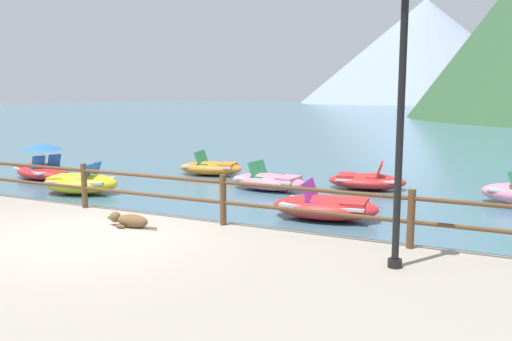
{
  "coord_description": "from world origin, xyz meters",
  "views": [
    {
      "loc": [
        6.48,
        -6.86,
        2.86
      ],
      "look_at": [
        0.7,
        5.0,
        0.9
      ],
      "focal_mm": 37.27,
      "sensor_mm": 36.0,
      "label": 1
    }
  ],
  "objects": [
    {
      "name": "lamp_post",
      "position": [
        5.07,
        0.5,
        2.78
      ],
      "size": [
        0.28,
        0.28,
        3.93
      ],
      "color": "black",
      "rests_on": "promenade_dock"
    },
    {
      "name": "ground_plane",
      "position": [
        0.0,
        40.0,
        0.0
      ],
      "size": [
        200.0,
        200.0,
        0.0
      ],
      "primitive_type": "plane",
      "color": "#477084"
    },
    {
      "name": "pedal_boat_0",
      "position": [
        -2.9,
        8.82,
        0.26
      ],
      "size": [
        2.41,
        1.48,
        0.83
      ],
      "color": "orange",
      "rests_on": "ground"
    },
    {
      "name": "pedal_boat_5",
      "position": [
        2.74,
        4.43,
        0.28
      ],
      "size": [
        2.55,
        1.59,
        0.86
      ],
      "color": "red",
      "rests_on": "ground"
    },
    {
      "name": "pedal_boat_3",
      "position": [
        -4.47,
        4.28,
        0.3
      ],
      "size": [
        2.4,
        1.86,
        0.89
      ],
      "color": "yellow",
      "rests_on": "ground"
    },
    {
      "name": "pedal_boat_6",
      "position": [
        -7.51,
        5.65,
        0.39
      ],
      "size": [
        2.81,
        2.04,
        1.2
      ],
      "color": "red",
      "rests_on": "ground"
    },
    {
      "name": "pedal_boat_4",
      "position": [
        2.62,
        8.56,
        0.24
      ],
      "size": [
        2.46,
        1.67,
        0.81
      ],
      "color": "red",
      "rests_on": "ground"
    },
    {
      "name": "dog_resting",
      "position": [
        0.23,
        0.66,
        0.52
      ],
      "size": [
        1.08,
        0.4,
        0.26
      ],
      "color": "brown",
      "rests_on": "promenade_dock"
    },
    {
      "name": "pedal_boat_2",
      "position": [
        0.08,
        7.11,
        0.26
      ],
      "size": [
        2.47,
        1.28,
        0.83
      ],
      "color": "pink",
      "rests_on": "ground"
    },
    {
      "name": "dock_railing",
      "position": [
        -0.0,
        1.55,
        0.97
      ],
      "size": [
        23.92,
        0.12,
        0.95
      ],
      "color": "brown",
      "rests_on": "promenade_dock"
    },
    {
      "name": "distant_peak",
      "position": [
        -15.43,
        135.03,
        12.97
      ],
      "size": [
        61.99,
        61.99,
        25.94
      ],
      "primitive_type": "cone",
      "color": "#93A3B7",
      "rests_on": "ground"
    }
  ]
}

